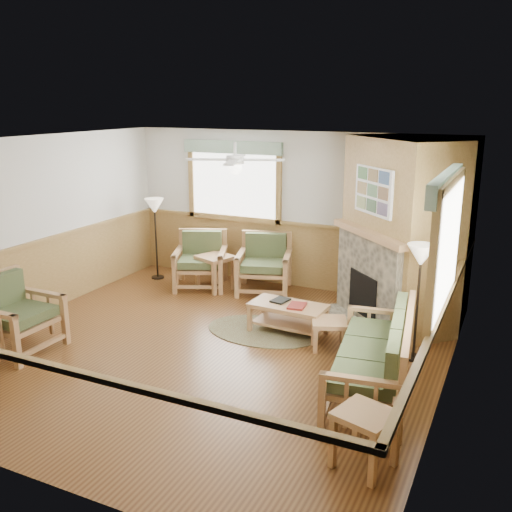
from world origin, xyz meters
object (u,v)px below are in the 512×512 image
at_px(end_table_chairs, 215,273).
at_px(floor_lamp_right, 417,303).
at_px(armchair_left, 17,314).
at_px(sofa, 372,354).
at_px(floor_lamp_left, 156,239).
at_px(coffee_table, 288,318).
at_px(armchair_back_right, 264,264).
at_px(footstool, 329,334).
at_px(armchair_back_left, 200,261).
at_px(end_table_sofa, 364,439).

distance_m(end_table_chairs, floor_lamp_right, 3.90).
relative_size(armchair_left, floor_lamp_right, 0.66).
xyz_separation_m(sofa, floor_lamp_left, (-4.64, 2.53, 0.29)).
xyz_separation_m(sofa, end_table_chairs, (-3.35, 2.41, -0.16)).
height_order(armchair_left, coffee_table, armchair_left).
relative_size(sofa, coffee_table, 1.88).
xyz_separation_m(armchair_back_right, floor_lamp_right, (2.82, -1.59, 0.27)).
distance_m(footstool, floor_lamp_right, 1.23).
height_order(armchair_left, footstool, armchair_left).
distance_m(end_table_chairs, footstool, 2.96).
relative_size(sofa, end_table_chairs, 3.30).
bearing_deg(armchair_back_left, footstool, -50.39).
xyz_separation_m(coffee_table, floor_lamp_left, (-3.16, 1.36, 0.54)).
distance_m(sofa, coffee_table, 1.91).
xyz_separation_m(end_table_chairs, end_table_sofa, (3.64, -3.80, -0.03)).
bearing_deg(floor_lamp_left, end_table_sofa, -38.45).
bearing_deg(footstool, armchair_back_right, 135.10).
distance_m(sofa, end_table_chairs, 4.13).
height_order(armchair_back_left, armchair_back_right, armchair_back_right).
height_order(floor_lamp_left, floor_lamp_right, floor_lamp_right).
relative_size(armchair_left, coffee_table, 0.94).
height_order(armchair_back_right, coffee_table, armchair_back_right).
distance_m(armchair_left, floor_lamp_right, 5.14).
bearing_deg(coffee_table, floor_lamp_left, 160.14).
relative_size(armchair_back_left, end_table_sofa, 1.77).
bearing_deg(end_table_chairs, armchair_left, -108.87).
height_order(armchair_back_left, footstool, armchair_back_left).
bearing_deg(armchair_back_left, floor_lamp_left, 150.85).
distance_m(sofa, floor_lamp_left, 5.29).
height_order(end_table_sofa, floor_lamp_right, floor_lamp_right).
distance_m(armchair_left, end_table_chairs, 3.47).
distance_m(armchair_left, floor_lamp_left, 3.41).
bearing_deg(floor_lamp_left, floor_lamp_right, -16.48).
relative_size(coffee_table, floor_lamp_left, 0.71).
bearing_deg(end_table_sofa, floor_lamp_left, 141.55).
bearing_deg(armchair_left, end_table_sofa, -95.59).
relative_size(sofa, armchair_back_right, 2.04).
bearing_deg(armchair_back_right, end_table_sofa, -72.31).
height_order(sofa, end_table_chairs, sofa).
bearing_deg(coffee_table, floor_lamp_right, -0.00).
distance_m(armchair_back_left, armchair_back_right, 1.14).
bearing_deg(armchair_back_right, floor_lamp_left, 166.21).
height_order(armchair_back_right, end_table_sofa, armchair_back_right).
xyz_separation_m(armchair_back_right, end_table_chairs, (-0.82, -0.24, -0.19)).
height_order(armchair_back_right, footstool, armchair_back_right).
bearing_deg(floor_lamp_left, sofa, -28.60).
height_order(armchair_left, end_table_sofa, armchair_left).
xyz_separation_m(end_table_chairs, footstool, (2.55, -1.49, -0.11)).
bearing_deg(footstool, armchair_left, -154.02).
xyz_separation_m(armchair_left, end_table_sofa, (4.76, -0.52, -0.23)).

